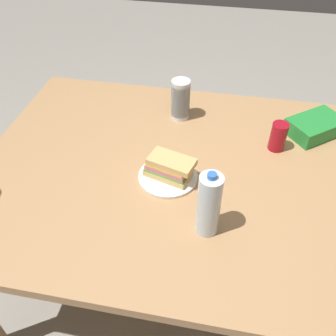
% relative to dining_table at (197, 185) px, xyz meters
% --- Properties ---
extents(ground_plane, '(8.00, 8.00, 0.00)m').
position_rel_dining_table_xyz_m(ground_plane, '(0.00, 0.00, -0.67)').
color(ground_plane, gray).
extents(dining_table, '(1.74, 1.18, 0.74)m').
position_rel_dining_table_xyz_m(dining_table, '(0.00, 0.00, 0.00)').
color(dining_table, tan).
rests_on(dining_table, ground_plane).
extents(paper_plate, '(0.23, 0.23, 0.01)m').
position_rel_dining_table_xyz_m(paper_plate, '(-0.11, -0.05, 0.08)').
color(paper_plate, white).
rests_on(paper_plate, dining_table).
extents(sandwich, '(0.20, 0.14, 0.08)m').
position_rel_dining_table_xyz_m(sandwich, '(-0.11, -0.05, 0.13)').
color(sandwich, '#DBB26B').
rests_on(sandwich, paper_plate).
extents(soda_can_red, '(0.07, 0.07, 0.12)m').
position_rel_dining_table_xyz_m(soda_can_red, '(0.30, 0.20, 0.13)').
color(soda_can_red, maroon).
rests_on(soda_can_red, dining_table).
extents(chip_bag, '(0.27, 0.26, 0.07)m').
position_rel_dining_table_xyz_m(chip_bag, '(0.46, 0.34, 0.11)').
color(chip_bag, '#268C38').
rests_on(chip_bag, dining_table).
extents(water_bottle_tall, '(0.07, 0.07, 0.25)m').
position_rel_dining_table_xyz_m(water_bottle_tall, '(0.06, -0.27, 0.19)').
color(water_bottle_tall, silver).
rests_on(water_bottle_tall, dining_table).
extents(plastic_cup_stack, '(0.08, 0.08, 0.18)m').
position_rel_dining_table_xyz_m(plastic_cup_stack, '(-0.13, 0.35, 0.17)').
color(plastic_cup_stack, silver).
rests_on(plastic_cup_stack, dining_table).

